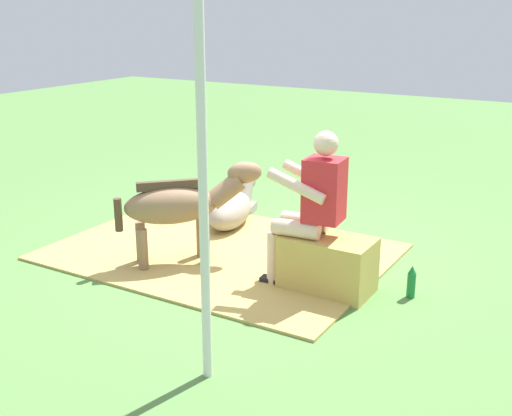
{
  "coord_description": "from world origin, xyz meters",
  "views": [
    {
      "loc": [
        -2.97,
        4.98,
        2.28
      ],
      "look_at": [
        -0.15,
        0.23,
        0.55
      ],
      "focal_mm": 45.36,
      "sensor_mm": 36.0,
      "label": 1
    }
  ],
  "objects_px": {
    "person_seated": "(311,203)",
    "pony_lying": "(233,207)",
    "pony_standing": "(181,205)",
    "soda_bottle": "(411,282)",
    "hay_bale": "(327,264)",
    "tent_pole_left": "(203,197)"
  },
  "relations": [
    {
      "from": "pony_lying",
      "to": "tent_pole_left",
      "type": "bearing_deg",
      "value": 119.62
    },
    {
      "from": "hay_bale",
      "to": "soda_bottle",
      "type": "height_order",
      "value": "hay_bale"
    },
    {
      "from": "soda_bottle",
      "to": "tent_pole_left",
      "type": "relative_size",
      "value": 0.11
    },
    {
      "from": "hay_bale",
      "to": "pony_lying",
      "type": "relative_size",
      "value": 0.55
    },
    {
      "from": "hay_bale",
      "to": "pony_lying",
      "type": "bearing_deg",
      "value": -33.11
    },
    {
      "from": "person_seated",
      "to": "hay_bale",
      "type": "bearing_deg",
      "value": -176.35
    },
    {
      "from": "pony_standing",
      "to": "soda_bottle",
      "type": "distance_m",
      "value": 2.12
    },
    {
      "from": "hay_bale",
      "to": "pony_standing",
      "type": "relative_size",
      "value": 0.7
    },
    {
      "from": "pony_lying",
      "to": "hay_bale",
      "type": "bearing_deg",
      "value": 146.89
    },
    {
      "from": "hay_bale",
      "to": "tent_pole_left",
      "type": "relative_size",
      "value": 0.31
    },
    {
      "from": "soda_bottle",
      "to": "person_seated",
      "type": "bearing_deg",
      "value": 15.52
    },
    {
      "from": "tent_pole_left",
      "to": "person_seated",
      "type": "bearing_deg",
      "value": -87.9
    },
    {
      "from": "person_seated",
      "to": "soda_bottle",
      "type": "relative_size",
      "value": 4.88
    },
    {
      "from": "pony_standing",
      "to": "pony_lying",
      "type": "distance_m",
      "value": 1.27
    },
    {
      "from": "soda_bottle",
      "to": "pony_standing",
      "type": "bearing_deg",
      "value": 10.15
    },
    {
      "from": "person_seated",
      "to": "pony_lying",
      "type": "bearing_deg",
      "value": -36.24
    },
    {
      "from": "person_seated",
      "to": "pony_lying",
      "type": "distance_m",
      "value": 1.88
    },
    {
      "from": "person_seated",
      "to": "tent_pole_left",
      "type": "height_order",
      "value": "tent_pole_left"
    },
    {
      "from": "pony_lying",
      "to": "soda_bottle",
      "type": "xyz_separation_m",
      "value": [
        -2.26,
        0.83,
        -0.06
      ]
    },
    {
      "from": "person_seated",
      "to": "pony_lying",
      "type": "relative_size",
      "value": 0.99
    },
    {
      "from": "soda_bottle",
      "to": "pony_lying",
      "type": "bearing_deg",
      "value": -20.23
    },
    {
      "from": "pony_standing",
      "to": "soda_bottle",
      "type": "height_order",
      "value": "pony_standing"
    }
  ]
}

